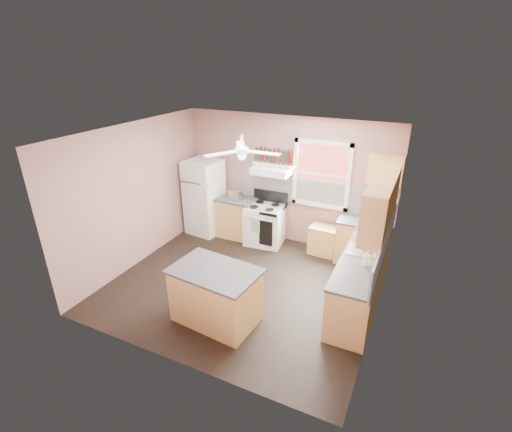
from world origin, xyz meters
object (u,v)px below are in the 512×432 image
at_px(toaster, 235,195).
at_px(cart, 323,242).
at_px(refrigerator, 204,197).
at_px(island, 216,296).
at_px(stove, 265,225).

xyz_separation_m(toaster, cart, (1.98, 0.06, -0.72)).
bearing_deg(refrigerator, cart, 8.89).
bearing_deg(toaster, cart, 10.96).
bearing_deg(island, cart, 77.16).
relative_size(stove, cart, 1.57).
height_order(refrigerator, toaster, refrigerator).
xyz_separation_m(refrigerator, toaster, (0.75, 0.07, 0.15)).
relative_size(stove, island, 0.70).
height_order(refrigerator, stove, refrigerator).
relative_size(refrigerator, toaster, 6.01).
bearing_deg(stove, refrigerator, 176.31).
xyz_separation_m(stove, cart, (1.27, 0.08, -0.16)).
height_order(refrigerator, island, refrigerator).
bearing_deg(refrigerator, toaster, 11.51).
relative_size(toaster, cart, 0.51).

